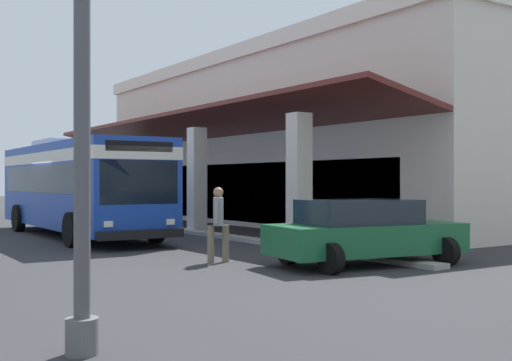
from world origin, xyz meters
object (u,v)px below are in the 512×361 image
Objects in this scene: pedestrian at (218,220)px; potted_palm at (148,208)px; transit_bus at (77,182)px; parked_sedan_green at (364,232)px.

potted_palm is (-14.20, 4.52, -0.35)m from pedestrian.
transit_bus is 2.44× the size of parked_sedan_green.
transit_bus reaches higher than parked_sedan_green.
parked_sedan_green is 1.70× the size of potted_palm.
transit_bus is 11.54m from parked_sedan_green.
parked_sedan_green is at bearing -7.07° from potted_palm.
pedestrian is (8.90, 0.42, -0.87)m from transit_bus.
pedestrian is 14.91m from potted_palm.
pedestrian is at bearing 2.70° from transit_bus.
parked_sedan_green is 16.54m from potted_palm.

